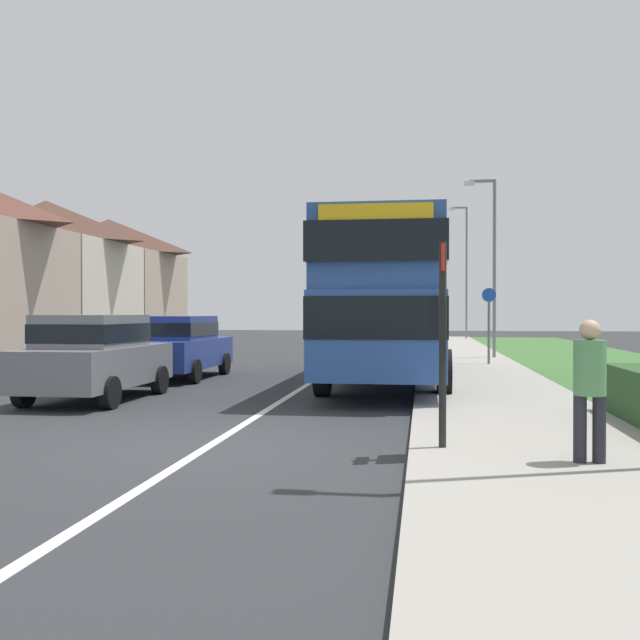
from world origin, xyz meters
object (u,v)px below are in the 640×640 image
object	(u,v)px
double_decker_bus	(389,296)
parked_car_grey	(95,354)
parked_car_blue	(178,344)
cycle_route_sign	(489,323)
pedestrian_at_stop	(590,384)
bus_stop_sign	(443,330)
street_lamp_mid	(491,255)
street_lamp_far	(465,265)

from	to	relation	value
double_decker_bus	parked_car_grey	size ratio (longest dim) A/B	2.65
parked_car_blue	cycle_route_sign	world-z (taller)	cycle_route_sign
double_decker_bus	pedestrian_at_stop	size ratio (longest dim) A/B	6.34
parked_car_grey	bus_stop_sign	world-z (taller)	bus_stop_sign
parked_car_grey	parked_car_blue	world-z (taller)	parked_car_grey
bus_stop_sign	street_lamp_mid	world-z (taller)	street_lamp_mid
cycle_route_sign	street_lamp_far	distance (m)	22.92
bus_stop_sign	street_lamp_far	size ratio (longest dim) A/B	0.31
parked_car_blue	cycle_route_sign	bearing A→B (deg)	30.66
parked_car_blue	street_lamp_mid	xyz separation A→B (m)	(8.86, 8.46, 2.91)
bus_stop_sign	street_lamp_far	world-z (taller)	street_lamp_far
double_decker_bus	street_lamp_mid	distance (m)	9.67
double_decker_bus	cycle_route_sign	xyz separation A→B (m)	(2.89, 5.50, -0.71)
parked_car_grey	street_lamp_mid	distance (m)	16.21
street_lamp_mid	bus_stop_sign	bearing A→B (deg)	-97.04
pedestrian_at_stop	bus_stop_sign	world-z (taller)	bus_stop_sign
bus_stop_sign	cycle_route_sign	size ratio (longest dim) A/B	1.03
parked_car_blue	street_lamp_far	distance (m)	29.38
double_decker_bus	street_lamp_far	bearing A→B (deg)	83.07
double_decker_bus	bus_stop_sign	bearing A→B (deg)	-83.24
parked_car_grey	street_lamp_far	size ratio (longest dim) A/B	0.48
double_decker_bus	bus_stop_sign	world-z (taller)	double_decker_bus
bus_stop_sign	street_lamp_mid	size ratio (longest dim) A/B	0.40
double_decker_bus	street_lamp_mid	size ratio (longest dim) A/B	1.61
cycle_route_sign	double_decker_bus	bearing A→B (deg)	-117.67
double_decker_bus	pedestrian_at_stop	bearing A→B (deg)	-74.81
double_decker_bus	street_lamp_mid	xyz separation A→B (m)	(3.27, 8.94, 1.68)
bus_stop_sign	pedestrian_at_stop	bearing A→B (deg)	-23.90
parked_car_blue	bus_stop_sign	xyz separation A→B (m)	(6.65, -9.41, 0.63)
pedestrian_at_stop	double_decker_bus	bearing A→B (deg)	105.19
pedestrian_at_stop	street_lamp_mid	xyz separation A→B (m)	(0.65, 18.57, 2.84)
parked_car_blue	cycle_route_sign	xyz separation A→B (m)	(8.48, 5.02, 0.52)
pedestrian_at_stop	cycle_route_sign	distance (m)	15.14
street_lamp_mid	double_decker_bus	bearing A→B (deg)	-110.07
cycle_route_sign	parked_car_blue	bearing A→B (deg)	-149.34
pedestrian_at_stop	street_lamp_far	world-z (taller)	street_lamp_far
parked_car_blue	pedestrian_at_stop	bearing A→B (deg)	-50.93
cycle_route_sign	street_lamp_far	xyz separation A→B (m)	(0.54, 22.67, 3.32)
double_decker_bus	bus_stop_sign	size ratio (longest dim) A/B	4.07
street_lamp_far	double_decker_bus	bearing A→B (deg)	-96.93
cycle_route_sign	parked_car_grey	bearing A→B (deg)	-130.83
street_lamp_far	bus_stop_sign	bearing A→B (deg)	-93.64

